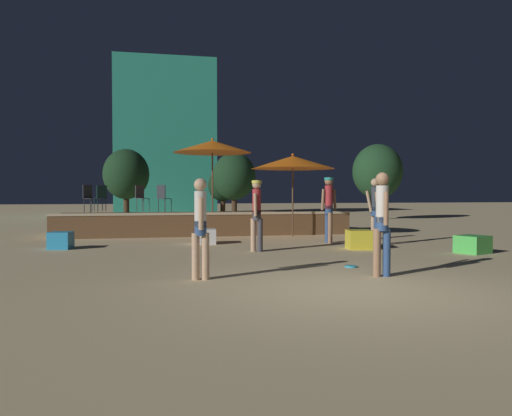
{
  "coord_description": "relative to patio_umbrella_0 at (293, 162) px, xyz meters",
  "views": [
    {
      "loc": [
        -2.83,
        -6.81,
        1.43
      ],
      "look_at": [
        0.0,
        6.7,
        1.01
      ],
      "focal_mm": 35.0,
      "sensor_mm": 36.0,
      "label": 1
    }
  ],
  "objects": [
    {
      "name": "person_2",
      "position": [
        -2.02,
        -3.88,
        -1.44
      ],
      "size": [
        0.29,
        0.49,
        1.74
      ],
      "rotation": [
        0.0,
        0.0,
        2.74
      ],
      "color": "#3F3F47",
      "rests_on": "ground"
    },
    {
      "name": "person_0",
      "position": [
        -0.68,
        -7.88,
        -1.45
      ],
      "size": [
        0.3,
        0.51,
        1.78
      ],
      "rotation": [
        0.0,
        0.0,
        6.2
      ],
      "color": "#997051",
      "rests_on": "ground"
    },
    {
      "name": "frisbee_disc",
      "position": [
        -0.78,
        -6.78,
        -2.41
      ],
      "size": [
        0.23,
        0.23,
        0.03
      ],
      "color": "#33B2D8",
      "rests_on": "ground"
    },
    {
      "name": "person_1",
      "position": [
        0.41,
        -2.29,
        -1.34
      ],
      "size": [
        0.49,
        0.31,
        1.88
      ],
      "rotation": [
        0.0,
        0.0,
        4.81
      ],
      "color": "#2D4C7F",
      "rests_on": "ground"
    },
    {
      "name": "cube_seat_3",
      "position": [
        -3.06,
        -1.79,
        -2.22
      ],
      "size": [
        0.59,
        0.59,
        0.42
      ],
      "rotation": [
        0.0,
        0.0,
        -0.05
      ],
      "color": "white",
      "rests_on": "ground"
    },
    {
      "name": "person_3",
      "position": [
        -3.74,
        -7.55,
        -1.53
      ],
      "size": [
        0.29,
        0.45,
        1.67
      ],
      "rotation": [
        0.0,
        0.0,
        6.25
      ],
      "color": "tan",
      "rests_on": "ground"
    },
    {
      "name": "cube_seat_1",
      "position": [
        -6.81,
        -2.3,
        -2.21
      ],
      "size": [
        0.61,
        0.61,
        0.44
      ],
      "rotation": [
        0.0,
        0.0,
        -0.16
      ],
      "color": "#2D9EDB",
      "rests_on": "ground"
    },
    {
      "name": "background_tree_0",
      "position": [
        -0.31,
        9.88,
        -0.15
      ],
      "size": [
        2.23,
        2.23,
        3.53
      ],
      "color": "#3D2B1C",
      "rests_on": "ground"
    },
    {
      "name": "cube_seat_0",
      "position": [
        0.66,
        -3.87,
        -2.19
      ],
      "size": [
        0.7,
        0.7,
        0.49
      ],
      "rotation": [
        0.0,
        0.0,
        -0.15
      ],
      "color": "yellow",
      "rests_on": "ground"
    },
    {
      "name": "patio_umbrella_1",
      "position": [
        -2.58,
        0.5,
        0.51
      ],
      "size": [
        2.56,
        2.56,
        3.22
      ],
      "color": "brown",
      "rests_on": "ground"
    },
    {
      "name": "background_tree_3",
      "position": [
        -5.77,
        10.01,
        -0.07
      ],
      "size": [
        2.28,
        2.28,
        3.63
      ],
      "color": "#3D2B1C",
      "rests_on": "ground"
    },
    {
      "name": "patio_umbrella_0",
      "position": [
        0.0,
        0.0,
        0.0
      ],
      "size": [
        2.74,
        2.74,
        2.72
      ],
      "color": "brown",
      "rests_on": "ground"
    },
    {
      "name": "person_4",
      "position": [
        1.42,
        -3.16,
        -1.41
      ],
      "size": [
        0.59,
        0.31,
        1.83
      ],
      "rotation": [
        0.0,
        0.0,
        1.62
      ],
      "color": "#2D4C7F",
      "rests_on": "ground"
    },
    {
      "name": "bistro_chair_2",
      "position": [
        -6.28,
        2.53,
        -1.09
      ],
      "size": [
        0.46,
        0.46,
        0.9
      ],
      "rotation": [
        0.0,
        0.0,
        3.63
      ],
      "color": "#1E4C47",
      "rests_on": "wooden_deck"
    },
    {
      "name": "bistro_chair_3",
      "position": [
        -4.16,
        1.05,
        -1.09
      ],
      "size": [
        0.48,
        0.48,
        0.9
      ],
      "rotation": [
        0.0,
        0.0,
        2.35
      ],
      "color": "#2D3338",
      "rests_on": "wooden_deck"
    },
    {
      "name": "background_tree_2",
      "position": [
        7.39,
        9.2,
        0.15
      ],
      "size": [
        2.67,
        2.67,
        4.06
      ],
      "color": "#3D2B1C",
      "rests_on": "ground"
    },
    {
      "name": "ground_plane",
      "position": [
        -1.7,
        -8.94,
        -2.43
      ],
      "size": [
        120.0,
        120.0,
        0.0
      ],
      "primitive_type": "plane",
      "color": "#D1B784"
    },
    {
      "name": "background_tree_1",
      "position": [
        -0.66,
        11.72,
        -0.59
      ],
      "size": [
        1.63,
        1.63,
        2.76
      ],
      "color": "#3D2B1C",
      "rests_on": "ground"
    },
    {
      "name": "distant_building",
      "position": [
        -3.68,
        16.53,
        2.36
      ],
      "size": [
        6.08,
        4.59,
        9.58
      ],
      "color": "teal",
      "rests_on": "ground"
    },
    {
      "name": "bistro_chair_1",
      "position": [
        -4.89,
        2.08,
        -1.09
      ],
      "size": [
        0.48,
        0.48,
        0.9
      ],
      "rotation": [
        0.0,
        0.0,
        0.68
      ],
      "color": "#47474C",
      "rests_on": "wooden_deck"
    },
    {
      "name": "bistro_chair_0",
      "position": [
        -6.53,
        1.33,
        -1.09
      ],
      "size": [
        0.48,
        0.48,
        0.9
      ],
      "rotation": [
        0.0,
        0.0,
        0.8
      ],
      "color": "#2D3338",
      "rests_on": "wooden_deck"
    },
    {
      "name": "wooden_deck",
      "position": [
        -2.75,
        1.84,
        -2.07
      ],
      "size": [
        9.85,
        2.82,
        0.8
      ],
      "color": "brown",
      "rests_on": "ground"
    },
    {
      "name": "cube_seat_2",
      "position": [
        2.92,
        -5.27,
        -2.22
      ],
      "size": [
        0.81,
        0.81,
        0.42
      ],
      "rotation": [
        0.0,
        0.0,
        0.36
      ],
      "color": "#4CC651",
      "rests_on": "ground"
    }
  ]
}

